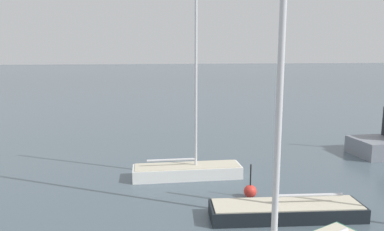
# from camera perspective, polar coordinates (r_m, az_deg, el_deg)

# --- Properties ---
(sailboat_3) EXTENTS (5.94, 2.49, 10.83)m
(sailboat_3) POSITION_cam_1_polar(r_m,az_deg,el_deg) (14.27, 14.84, -13.71)
(sailboat_3) COLOR black
(sailboat_3) RESTS_ON ground_plane
(sailboat_4) EXTENTS (5.56, 2.00, 9.14)m
(sailboat_4) POSITION_cam_1_polar(r_m,az_deg,el_deg) (18.13, -0.74, -8.51)
(sailboat_4) COLOR white
(sailboat_4) RESTS_ON ground_plane
(channel_buoy_0) EXTENTS (0.56, 0.56, 1.49)m
(channel_buoy_0) POSITION_cam_1_polar(r_m,az_deg,el_deg) (15.94, 9.30, -11.84)
(channel_buoy_0) COLOR red
(channel_buoy_0) RESTS_ON ground_plane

